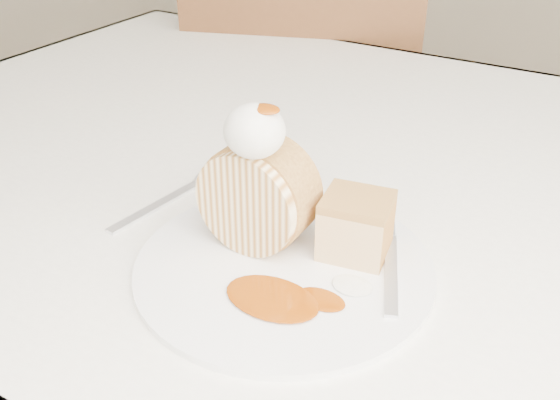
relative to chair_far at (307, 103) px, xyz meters
The scene contains 10 objects.
table 0.67m from the chair_far, 55.76° to the right, with size 1.40×0.90×0.75m.
chair_far is the anchor object (origin of this frame).
plate 0.88m from the chair_far, 63.18° to the right, with size 0.26×0.26×0.01m, color white.
roulade_slice 0.86m from the chair_far, 64.95° to the right, with size 0.10×0.10×0.05m, color #FFE7B1.
cake_chunk 0.87m from the chair_far, 58.91° to the right, with size 0.06×0.05×0.05m, color #B78C45.
whipped_cream 0.90m from the chair_far, 64.88° to the right, with size 0.05×0.05×0.04m, color white.
caramel_drizzle 0.91m from the chair_far, 64.29° to the right, with size 0.03×0.02×0.01m, color #893805.
caramel_pool 0.93m from the chair_far, 63.60° to the right, with size 0.08×0.05×0.00m, color #893805, non-canonical shape.
fork 0.90m from the chair_far, 57.09° to the right, with size 0.02×0.16×0.00m, color silver.
spoon 0.80m from the chair_far, 73.44° to the right, with size 0.02×0.15×0.00m, color silver.
Camera 1 is at (0.24, -0.40, 1.09)m, focal length 40.00 mm.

